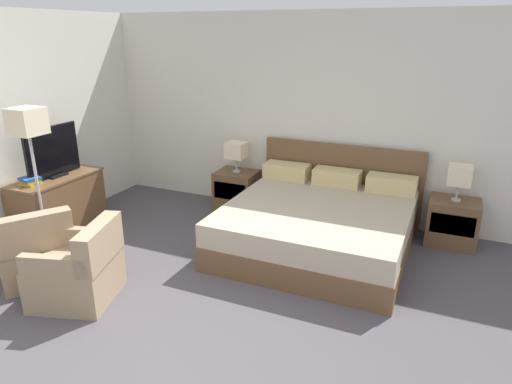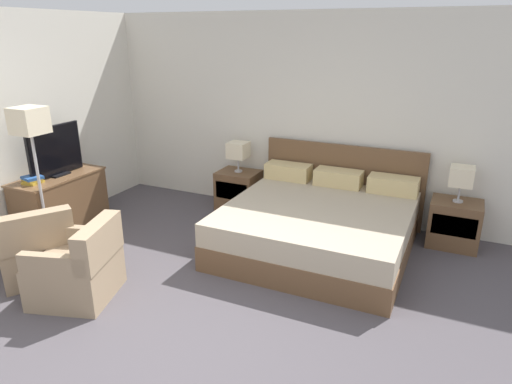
{
  "view_description": "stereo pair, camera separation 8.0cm",
  "coord_description": "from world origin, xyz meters",
  "px_view_note": "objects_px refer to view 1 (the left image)",
  "views": [
    {
      "loc": [
        1.83,
        -2.39,
        2.37
      ],
      "look_at": [
        -0.03,
        1.81,
        0.75
      ],
      "focal_mm": 32.0,
      "sensor_mm": 36.0,
      "label": 1
    },
    {
      "loc": [
        1.91,
        -2.36,
        2.37
      ],
      "look_at": [
        -0.03,
        1.81,
        0.75
      ],
      "focal_mm": 32.0,
      "sensor_mm": 36.0,
      "label": 2
    }
  ],
  "objects_px": {
    "table_lamp_left": "(236,151)",
    "book_small_top": "(30,179)",
    "table_lamp_right": "(460,175)",
    "nightstand_left": "(237,190)",
    "armchair_companion": "(79,271)",
    "book_red_cover": "(31,183)",
    "armchair_by_window": "(35,252)",
    "tv": "(53,152)",
    "nightstand_right": "(452,222)",
    "book_blue_cover": "(30,181)",
    "bed": "(319,224)",
    "dresser": "(58,203)",
    "floor_lamp": "(29,133)"
  },
  "relations": [
    {
      "from": "nightstand_right",
      "to": "book_blue_cover",
      "type": "xyz_separation_m",
      "value": [
        -4.51,
        -1.91,
        0.48
      ]
    },
    {
      "from": "floor_lamp",
      "to": "nightstand_right",
      "type": "bearing_deg",
      "value": 25.91
    },
    {
      "from": "book_small_top",
      "to": "armchair_by_window",
      "type": "distance_m",
      "value": 1.05
    },
    {
      "from": "table_lamp_right",
      "to": "book_small_top",
      "type": "distance_m",
      "value": 4.89
    },
    {
      "from": "bed",
      "to": "tv",
      "type": "distance_m",
      "value": 3.28
    },
    {
      "from": "table_lamp_left",
      "to": "book_red_cover",
      "type": "height_order",
      "value": "table_lamp_left"
    },
    {
      "from": "book_blue_cover",
      "to": "table_lamp_right",
      "type": "bearing_deg",
      "value": 22.96
    },
    {
      "from": "table_lamp_left",
      "to": "book_small_top",
      "type": "bearing_deg",
      "value": -131.64
    },
    {
      "from": "nightstand_right",
      "to": "book_small_top",
      "type": "distance_m",
      "value": 4.91
    },
    {
      "from": "book_red_cover",
      "to": "armchair_by_window",
      "type": "xyz_separation_m",
      "value": [
        0.69,
        -0.63,
        -0.44
      ]
    },
    {
      "from": "floor_lamp",
      "to": "book_small_top",
      "type": "bearing_deg",
      "value": 153.04
    },
    {
      "from": "bed",
      "to": "nightstand_right",
      "type": "distance_m",
      "value": 1.57
    },
    {
      "from": "nightstand_left",
      "to": "floor_lamp",
      "type": "relative_size",
      "value": 0.34
    },
    {
      "from": "table_lamp_right",
      "to": "armchair_companion",
      "type": "relative_size",
      "value": 0.48
    },
    {
      "from": "table_lamp_left",
      "to": "book_red_cover",
      "type": "xyz_separation_m",
      "value": [
        -1.7,
        -1.91,
        -0.12
      ]
    },
    {
      "from": "book_red_cover",
      "to": "armchair_companion",
      "type": "relative_size",
      "value": 0.21
    },
    {
      "from": "book_small_top",
      "to": "nightstand_left",
      "type": "bearing_deg",
      "value": 48.34
    },
    {
      "from": "bed",
      "to": "table_lamp_right",
      "type": "height_order",
      "value": "bed"
    },
    {
      "from": "nightstand_left",
      "to": "armchair_companion",
      "type": "relative_size",
      "value": 0.65
    },
    {
      "from": "bed",
      "to": "dresser",
      "type": "xyz_separation_m",
      "value": [
        -3.09,
        -0.85,
        0.07
      ]
    },
    {
      "from": "tv",
      "to": "book_small_top",
      "type": "xyz_separation_m",
      "value": [
        -0.01,
        -0.37,
        -0.23
      ]
    },
    {
      "from": "nightstand_right",
      "to": "book_blue_cover",
      "type": "distance_m",
      "value": 4.92
    },
    {
      "from": "book_small_top",
      "to": "armchair_by_window",
      "type": "height_order",
      "value": "book_small_top"
    },
    {
      "from": "bed",
      "to": "dresser",
      "type": "height_order",
      "value": "bed"
    },
    {
      "from": "table_lamp_left",
      "to": "table_lamp_right",
      "type": "bearing_deg",
      "value": 0.0
    },
    {
      "from": "book_small_top",
      "to": "armchair_by_window",
      "type": "relative_size",
      "value": 0.21
    },
    {
      "from": "table_lamp_right",
      "to": "book_small_top",
      "type": "bearing_deg",
      "value": -157.01
    },
    {
      "from": "nightstand_left",
      "to": "book_small_top",
      "type": "bearing_deg",
      "value": -131.66
    },
    {
      "from": "tv",
      "to": "floor_lamp",
      "type": "distance_m",
      "value": 0.67
    },
    {
      "from": "armchair_by_window",
      "to": "book_blue_cover",
      "type": "bearing_deg",
      "value": 137.72
    },
    {
      "from": "tv",
      "to": "armchair_companion",
      "type": "bearing_deg",
      "value": -39.04
    },
    {
      "from": "nightstand_right",
      "to": "book_red_cover",
      "type": "height_order",
      "value": "book_red_cover"
    },
    {
      "from": "book_red_cover",
      "to": "book_small_top",
      "type": "xyz_separation_m",
      "value": [
        0.0,
        0.0,
        0.06
      ]
    },
    {
      "from": "table_lamp_left",
      "to": "dresser",
      "type": "height_order",
      "value": "table_lamp_left"
    },
    {
      "from": "nightstand_left",
      "to": "book_blue_cover",
      "type": "bearing_deg",
      "value": -131.77
    },
    {
      "from": "floor_lamp",
      "to": "book_blue_cover",
      "type": "bearing_deg",
      "value": 153.57
    },
    {
      "from": "armchair_by_window",
      "to": "armchair_companion",
      "type": "bearing_deg",
      "value": -9.74
    },
    {
      "from": "dresser",
      "to": "floor_lamp",
      "type": "relative_size",
      "value": 0.68
    },
    {
      "from": "nightstand_right",
      "to": "table_lamp_left",
      "type": "height_order",
      "value": "table_lamp_left"
    },
    {
      "from": "armchair_by_window",
      "to": "armchair_companion",
      "type": "distance_m",
      "value": 0.71
    },
    {
      "from": "tv",
      "to": "book_small_top",
      "type": "bearing_deg",
      "value": -91.24
    },
    {
      "from": "table_lamp_left",
      "to": "floor_lamp",
      "type": "distance_m",
      "value": 2.55
    },
    {
      "from": "table_lamp_left",
      "to": "tv",
      "type": "xyz_separation_m",
      "value": [
        -1.69,
        -1.54,
        0.16
      ]
    },
    {
      "from": "table_lamp_left",
      "to": "tv",
      "type": "distance_m",
      "value": 2.29
    },
    {
      "from": "nightstand_right",
      "to": "book_blue_cover",
      "type": "height_order",
      "value": "book_blue_cover"
    },
    {
      "from": "dresser",
      "to": "book_small_top",
      "type": "bearing_deg",
      "value": -90.9
    },
    {
      "from": "tv",
      "to": "book_red_cover",
      "type": "distance_m",
      "value": 0.46
    },
    {
      "from": "table_lamp_right",
      "to": "armchair_by_window",
      "type": "distance_m",
      "value": 4.61
    },
    {
      "from": "table_lamp_right",
      "to": "book_red_cover",
      "type": "relative_size",
      "value": 2.28
    },
    {
      "from": "table_lamp_right",
      "to": "armchair_by_window",
      "type": "xyz_separation_m",
      "value": [
        -3.81,
        -2.54,
        -0.56
      ]
    }
  ]
}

